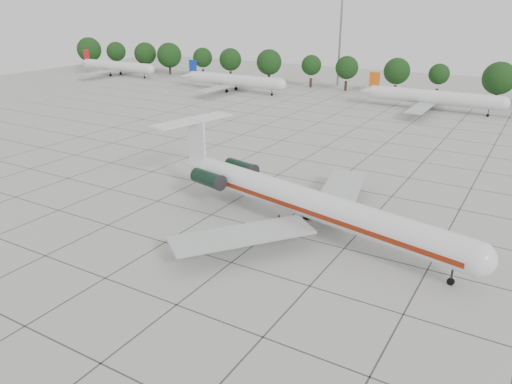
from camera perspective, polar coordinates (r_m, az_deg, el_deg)
ground at (r=52.95m, az=1.95°, el=-4.41°), size 260.00×260.00×0.00m
apron_joints at (r=65.47m, az=8.31°, el=0.53°), size 170.00×170.00×0.02m
main_airliner at (r=52.54m, az=4.84°, el=-0.83°), size 38.68×30.00×9.17m
bg_airliner_a at (r=167.95m, az=-15.63°, el=13.66°), size 28.24×27.20×7.40m
bg_airliner_b at (r=133.52m, az=-2.55°, el=12.62°), size 28.24×27.20×7.40m
bg_airliner_c at (r=116.19m, az=19.56°, el=10.14°), size 28.24×27.20×7.40m
tree_line at (r=132.61m, az=15.80°, el=13.14°), size 249.86×8.44×10.22m
floodlight_mast at (r=144.22m, az=9.63°, el=17.54°), size 1.60×1.60×25.45m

